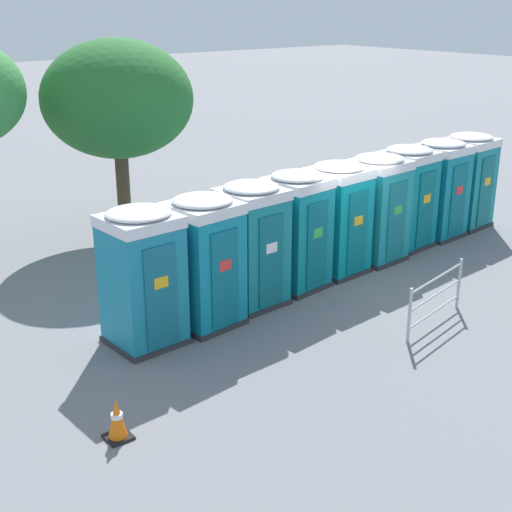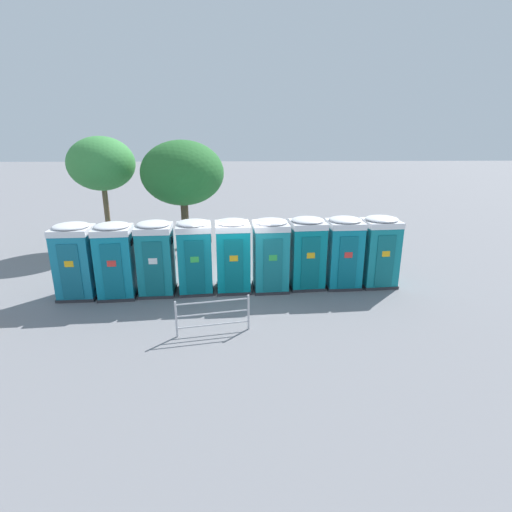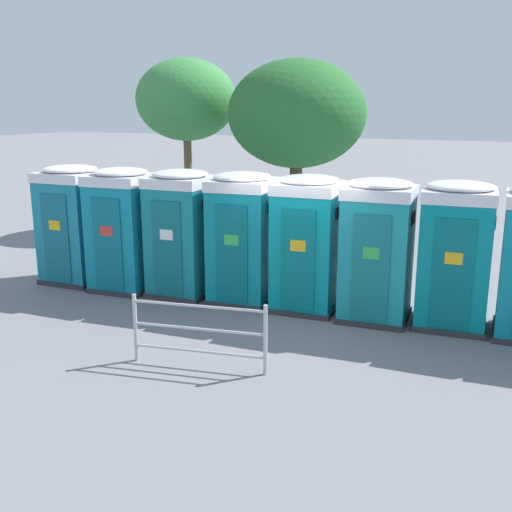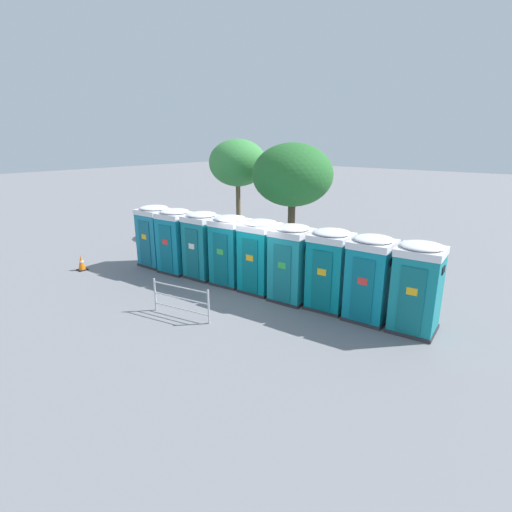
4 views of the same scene
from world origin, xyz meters
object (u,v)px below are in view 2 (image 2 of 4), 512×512
object	(u,v)px
portapotty_1	(116,260)
portapotty_2	(156,258)
event_barrier	(213,314)
portapotty_8	(379,251)
street_tree_0	(183,173)
portapotty_3	(195,256)
portapotty_0	(76,260)
portapotty_5	(271,255)
street_tree_1	(101,164)
portapotty_7	(343,252)
portapotty_4	(233,255)
portapotty_6	(307,252)

from	to	relation	value
portapotty_1	portapotty_2	xyz separation A→B (m)	(1.29, 0.21, 0.00)
event_barrier	portapotty_8	bearing A→B (deg)	31.64
portapotty_8	event_barrier	distance (m)	6.73
street_tree_0	portapotty_1	bearing A→B (deg)	-104.28
portapotty_2	portapotty_8	distance (m)	7.84
portapotty_1	portapotty_3	distance (m)	2.62
portapotty_8	portapotty_0	bearing A→B (deg)	-175.80
portapotty_5	street_tree_1	bearing A→B (deg)	142.06
portapotty_7	portapotty_8	size ratio (longest dim) A/B	1.00
portapotty_4	street_tree_1	world-z (taller)	street_tree_1
portapotty_5	street_tree_0	bearing A→B (deg)	124.29
portapotty_2	portapotty_3	bearing A→B (deg)	5.46
portapotty_3	portapotty_4	bearing A→B (deg)	3.84
portapotty_6	portapotty_1	bearing A→B (deg)	-174.22
portapotty_4	portapotty_8	distance (m)	5.23
portapotty_2	portapotty_8	xyz separation A→B (m)	(7.83, 0.56, -0.00)
portapotty_5	street_tree_0	distance (m)	6.96
portapotty_1	portapotty_2	size ratio (longest dim) A/B	1.00
portapotty_2	street_tree_0	distance (m)	6.10
street_tree_0	street_tree_1	distance (m)	3.80
portapotty_2	portapotty_3	xyz separation A→B (m)	(1.30, 0.12, 0.00)
portapotty_1	portapotty_3	size ratio (longest dim) A/B	1.00
portapotty_0	portapotty_7	bearing A→B (deg)	4.20
portapotty_1	portapotty_3	bearing A→B (deg)	7.38
portapotty_0	portapotty_7	distance (m)	9.15
portapotty_4	portapotty_8	size ratio (longest dim) A/B	1.00
portapotty_5	portapotty_6	bearing A→B (deg)	9.54
portapotty_0	event_barrier	distance (m)	5.52
portapotty_4	street_tree_1	xyz separation A→B (m)	(-6.17, 5.85, 2.63)
portapotty_5	portapotty_6	size ratio (longest dim) A/B	1.00
portapotty_0	street_tree_1	distance (m)	6.86
portapotty_0	portapotty_4	distance (m)	5.23
portapotty_6	portapotty_7	xyz separation A→B (m)	(1.31, 0.02, 0.00)
portapotty_1	street_tree_0	world-z (taller)	street_tree_0
portapotty_1	event_barrier	bearing A→B (deg)	-38.74
portapotty_6	street_tree_0	world-z (taller)	street_tree_0
portapotty_3	portapotty_7	bearing A→B (deg)	3.72
portapotty_5	portapotty_8	size ratio (longest dim) A/B	1.00
portapotty_8	portapotty_1	bearing A→B (deg)	-175.18
portapotty_3	street_tree_0	world-z (taller)	street_tree_0
portapotty_1	portapotty_8	distance (m)	9.15
portapotty_1	portapotty_7	distance (m)	7.84
portapotty_2	street_tree_0	world-z (taller)	street_tree_0
street_tree_0	event_barrier	distance (m)	9.32
portapotty_0	portapotty_3	size ratio (longest dim) A/B	1.00
portapotty_8	event_barrier	size ratio (longest dim) A/B	1.26
portapotty_0	portapotty_3	distance (m)	3.92
portapotty_3	street_tree_1	distance (m)	8.11
portapotty_5	street_tree_0	world-z (taller)	street_tree_0
portapotty_6	portapotty_7	world-z (taller)	same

